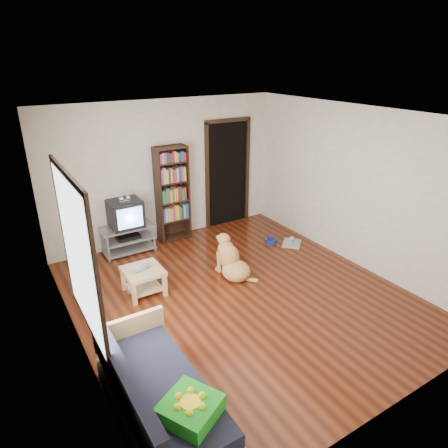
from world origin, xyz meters
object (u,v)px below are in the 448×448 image
tv_stand (128,238)px  coffee_table (143,276)px  laptop (143,269)px  bookshelf (172,189)px  dog_bowl (271,241)px  crt_tv (125,213)px  green_cushion (190,408)px  sofa (157,397)px  dog (231,261)px  grey_rag (292,243)px

tv_stand → coffee_table: bearing=-100.4°
laptop → bookshelf: bearing=36.4°
dog_bowl → laptop: bearing=-171.6°
crt_tv → coffee_table: size_ratio=1.05×
laptop → dog_bowl: bearing=-7.2°
green_cushion → laptop: 2.71m
sofa → coffee_table: 2.31m
laptop → sofa: bearing=-123.8°
coffee_table → dog: 1.40m
sofa → coffee_table: sofa is taller
green_cushion → bookshelf: size_ratio=0.25×
dog_bowl → tv_stand: size_ratio=0.24×
laptop → bookshelf: 2.06m
sofa → coffee_table: size_ratio=3.27×
grey_rag → tv_stand: bearing=154.1°
dog_bowl → coffee_table: size_ratio=0.40×
green_cushion → tv_stand: green_cushion is taller
coffee_table → dog: (1.38, -0.26, -0.02)m
dog_bowl → bookshelf: bookshelf is taller
crt_tv → dog: size_ratio=0.70×
grey_rag → bookshelf: 2.47m
grey_rag → coffee_table: bearing=-177.8°
tv_stand → sofa: 3.76m
tv_stand → dog: (1.12, -1.69, -0.01)m
green_cushion → dog_bowl: (3.26, 3.04, -0.46)m
tv_stand → grey_rag: bearing=-25.9°
grey_rag → bookshelf: size_ratio=0.22×
tv_stand → laptop: bearing=-100.2°
laptop → coffee_table: (-0.00, 0.03, -0.13)m
sofa → tv_stand: bearing=75.0°
tv_stand → crt_tv: size_ratio=1.55×
laptop → green_cushion: bearing=-118.2°
grey_rag → bookshelf: (-1.76, 1.41, 0.99)m
coffee_table → grey_rag: bearing=2.2°
crt_tv → dog_bowl: bearing=-24.3°
grey_rag → coffee_table: size_ratio=0.73×
crt_tv → bookshelf: bearing=4.3°
tv_stand → bookshelf: size_ratio=0.50×
sofa → dog_bowl: bearing=37.1°
laptop → crt_tv: size_ratio=0.53×
crt_tv → laptop: bearing=-100.0°
dog_bowl → bookshelf: 2.10m
green_cushion → sofa: sofa is taller
crt_tv → coffee_table: crt_tv is taller
crt_tv → dog: crt_tv is taller
laptop → bookshelf: (1.21, 1.56, 0.59)m
laptop → crt_tv: 1.55m
laptop → sofa: sofa is taller
dog_bowl → tv_stand: (-2.41, 1.07, 0.23)m
coffee_table → dog: dog is taller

